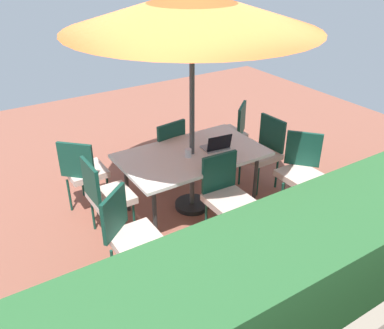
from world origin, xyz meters
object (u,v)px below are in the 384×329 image
patio_umbrella (192,10)px  cup (188,153)px  chair_south (165,149)px  chair_north (226,193)px  laptop (217,146)px  chair_west (263,149)px  dining_table (192,157)px  chair_southeast (84,170)px  chair_northeast (130,233)px  chair_southwest (231,131)px  chair_east (106,194)px  chair_northwest (301,169)px

patio_umbrella → cup: 1.60m
chair_south → chair_north: size_ratio=1.00×
laptop → cup: size_ratio=3.46×
chair_west → laptop: (0.80, 0.02, 0.27)m
dining_table → chair_west: bearing=177.7°
patio_umbrella → laptop: (-0.32, 0.07, -1.60)m
chair_southeast → dining_table: bearing=-167.7°
dining_table → patio_umbrella: bearing=0.0°
chair_south → chair_southeast: bearing=-9.4°
laptop → chair_northeast: bearing=31.8°
patio_umbrella → cup: size_ratio=27.00×
chair_southwest → chair_northeast: (2.31, 1.42, 0.00)m
chair_east → chair_northeast: bearing=174.0°
chair_south → chair_northeast: 1.86m
dining_table → chair_north: chair_north is taller
chair_northwest → chair_northeast: bearing=-130.2°
laptop → chair_south: bearing=-59.7°
dining_table → chair_east: chair_east is taller
chair_southwest → chair_east: size_ratio=1.00×
chair_east → chair_north: bearing=-122.9°
chair_north → chair_east: 1.35m
laptop → cup: (0.40, -0.02, 0.00)m
dining_table → chair_west: size_ratio=1.79×
chair_north → cup: (0.11, -0.62, 0.28)m
chair_southwest → chair_northwest: size_ratio=1.00×
patio_umbrella → chair_north: 1.99m
chair_southeast → chair_northeast: same height
chair_southwest → cup: size_ratio=9.70×
chair_east → laptop: 1.47m
chair_southwest → chair_northwest: 1.38m
chair_southwest → laptop: (0.80, 0.75, 0.27)m
chair_east → patio_umbrella: bearing=-93.4°
chair_south → chair_northwest: size_ratio=1.00×
chair_north → chair_west: bearing=32.7°
chair_east → chair_west: bearing=-93.3°
chair_south → chair_northeast: (1.19, 1.43, 0.00)m
chair_northwest → cup: bearing=-159.1°
chair_northeast → cup: size_ratio=9.70×
dining_table → chair_southeast: bearing=-32.3°
patio_umbrella → cup: patio_umbrella is taller
chair_northwest → chair_south: bearing=178.5°
chair_southeast → laptop: (-1.45, 0.79, 0.27)m
patio_umbrella → chair_northwest: 2.31m
chair_northwest → chair_north: bearing=-133.3°
chair_west → chair_south: same height
chair_east → chair_northeast: size_ratio=1.00×
chair_northwest → chair_southeast: 2.70m
chair_southwest → chair_southeast: same height
chair_north → laptop: 0.72m
chair_north → chair_northeast: (1.22, 0.08, 0.00)m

